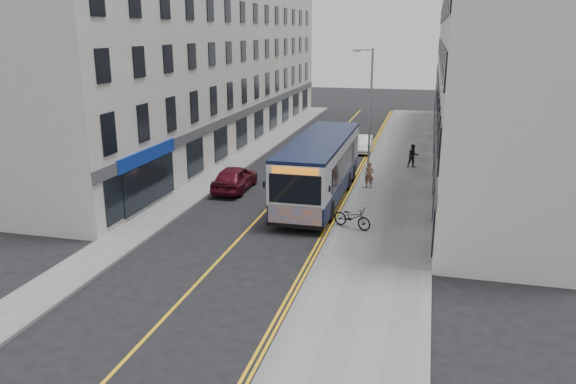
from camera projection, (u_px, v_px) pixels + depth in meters
The scene contains 17 objects.
ground at pixel (240, 238), 25.51m from camera, with size 140.00×140.00×0.00m, color black.
pavement_east at pixel (396, 180), 35.19m from camera, with size 4.50×64.00×0.12m, color gray.
pavement_west at pixel (227, 169), 37.85m from camera, with size 2.00×64.00×0.12m, color gray.
kerb_east at pixel (361, 178), 35.72m from camera, with size 0.18×64.00×0.13m, color slate.
kerb_west at pixel (241, 170), 37.61m from camera, with size 0.18×64.00×0.13m, color slate.
road_centre_line at pixel (299, 175), 36.68m from camera, with size 0.12×64.00×0.01m, color yellow.
road_dbl_yellow_inner at pixel (353, 178), 35.85m from camera, with size 0.10×64.00×0.01m, color yellow.
road_dbl_yellow_outer at pixel (357, 178), 35.80m from camera, with size 0.10×64.00×0.01m, color yellow.
terrace_east at pixel (483, 67), 40.55m from camera, with size 6.00×46.00×13.00m, color silver.
terrace_west at pixel (217, 64), 45.38m from camera, with size 6.00×46.00×13.00m, color beige.
streetlamp at pixel (369, 106), 36.35m from camera, with size 1.32×0.18×8.00m.
city_bus at pixel (320, 166), 30.85m from camera, with size 2.76×11.86×3.45m.
bicycle at pixel (352, 217), 26.34m from camera, with size 0.69×1.97×1.04m, color black.
pedestrian_near at pixel (369, 175), 33.03m from camera, with size 0.56×0.37×1.55m, color #905C41.
pedestrian_far at pixel (413, 156), 37.93m from camera, with size 0.77×0.60×1.59m, color black.
car_white at pixel (363, 144), 43.48m from camera, with size 1.31×3.77×1.24m, color white.
car_maroon at pixel (235, 178), 32.92m from camera, with size 1.77×4.40×1.50m, color #510D1A.
Camera 1 is at (8.00, -22.65, 9.09)m, focal length 35.00 mm.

